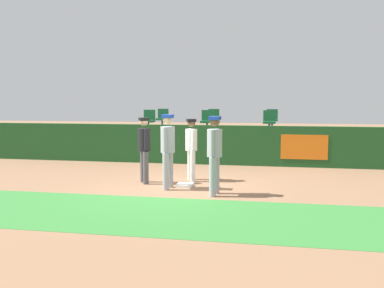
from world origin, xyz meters
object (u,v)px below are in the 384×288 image
Objects in this scene: player_coach_visitor at (215,150)px; player_runner_visitor at (168,146)px; player_umpire at (144,145)px; seat_back_right at (272,118)px; first_base at (185,185)px; seat_front_right at (269,120)px; player_fielder_home at (191,145)px; seat_front_center at (207,120)px; seat_back_left at (163,117)px; seat_back_center at (213,118)px; seat_front_left at (149,119)px.

player_runner_visitor is at bearing -104.07° from player_coach_visitor.
seat_back_right reaches higher than player_umpire.
player_coach_visitor is at bearing -99.22° from seat_back_right.
first_base is 5.90m from seat_front_right.
player_coach_visitor reaches higher than seat_back_right.
seat_front_right reaches higher than player_fielder_home.
player_coach_visitor is 6.27m from seat_front_right.
seat_front_center is at bearing -143.08° from seat_back_right.
player_runner_visitor is 2.21× the size of seat_back_left.
player_coach_visitor reaches higher than seat_back_left.
first_base is at bearing -87.99° from seat_back_center.
seat_front_center is at bearing 0.01° from seat_front_left.
player_runner_visitor is 2.21× the size of seat_front_left.
seat_front_center reaches higher than player_fielder_home.
seat_front_left is (-4.68, -1.80, 0.00)m from seat_back_right.
seat_front_left reaches higher than player_umpire.
player_umpire is (-2.03, 1.09, -0.05)m from player_coach_visitor.
player_coach_visitor is 8.05m from seat_back_right.
first_base is 0.48× the size of seat_front_center.
seat_front_center is (-0.24, 4.46, 0.48)m from player_fielder_home.
seat_back_left and seat_front_right have the same top height.
seat_back_center is (2.19, 0.00, 0.00)m from seat_back_left.
player_runner_visitor is 2.21× the size of seat_front_center.
player_fielder_home is at bearing 85.92° from player_umpire.
player_umpire is at bearing 165.79° from first_base.
player_fielder_home is 6.74m from seat_back_left.
player_fielder_home is 1.89m from player_coach_visitor.
seat_front_center is (0.13, 5.64, 0.38)m from player_runner_visitor.
player_coach_visitor is 1.05× the size of player_umpire.
seat_back_left is (-1.28, 6.85, 0.45)m from player_umpire.
first_base is 0.24× the size of player_fielder_home.
first_base is 0.48× the size of seat_back_right.
player_fielder_home is 0.92× the size of player_coach_visitor.
player_fielder_home is 1.24m from player_runner_visitor.
seat_front_right reaches higher than player_umpire.
seat_back_left and seat_back_center have the same top height.
player_umpire is at bearing -100.38° from seat_front_center.
seat_front_center is 2.85m from seat_back_left.
seat_back_center is (-0.25, 7.15, 1.42)m from first_base.
seat_front_center is at bearing 179.99° from seat_front_right.
seat_back_center is at bearing -175.37° from player_runner_visitor.
player_fielder_home is at bearing -86.92° from seat_front_center.
seat_front_left is at bearing -175.29° from player_fielder_home.
seat_front_center is 1.00× the size of seat_front_left.
seat_back_left is (-2.44, 7.15, 1.42)m from first_base.
first_base is 0.22× the size of player_coach_visitor.
player_coach_visitor is 2.19× the size of seat_back_right.
seat_back_right is (3.32, 6.85, 0.45)m from player_umpire.
player_runner_visitor is (-0.37, -1.18, 0.10)m from player_fielder_home.
first_base is at bearing -71.13° from seat_back_left.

